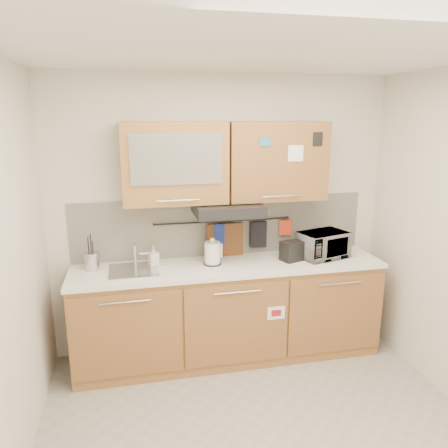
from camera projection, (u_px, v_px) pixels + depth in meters
name	position (u px, v px, depth m)	size (l,w,h in m)	color
floor	(267.00, 444.00, 3.05)	(3.20, 3.20, 0.00)	#9E9993
ceiling	(279.00, 47.00, 2.42)	(3.20, 3.20, 0.00)	white
wall_back	(222.00, 216.00, 4.16)	(3.20, 3.20, 0.00)	silver
base_cabinet	(229.00, 316.00, 4.08)	(2.80, 0.64, 0.88)	#AF813E
countertop	(229.00, 266.00, 3.96)	(2.82, 0.62, 0.04)	white
backsplash	(222.00, 226.00, 4.17)	(2.80, 0.02, 0.56)	silver
upper_cabinets	(226.00, 162.00, 3.86)	(1.82, 0.37, 0.70)	#AF813E
range_hood	(228.00, 209.00, 3.89)	(0.60, 0.46, 0.10)	black
sink	(134.00, 270.00, 3.79)	(0.42, 0.40, 0.26)	silver
utensil_rail	(223.00, 221.00, 4.12)	(0.02, 0.02, 1.30)	black
utensil_crock	(92.00, 261.00, 3.79)	(0.16, 0.16, 0.32)	#BDBCC1
kettle	(213.00, 254.00, 3.93)	(0.19, 0.19, 0.25)	white
toaster	(294.00, 250.00, 4.05)	(0.28, 0.22, 0.18)	black
microwave	(323.00, 245.00, 4.12)	(0.44, 0.30, 0.25)	#999999
soap_bottle	(154.00, 256.00, 3.91)	(0.08, 0.08, 0.18)	#999999
cutting_board	(225.00, 246.00, 4.17)	(0.35, 0.03, 0.43)	brown
oven_mitt	(220.00, 234.00, 4.13)	(0.12, 0.03, 0.20)	navy
dark_pouch	(258.00, 234.00, 4.21)	(0.16, 0.05, 0.25)	black
pot_holder	(285.00, 228.00, 4.26)	(0.12, 0.02, 0.15)	red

